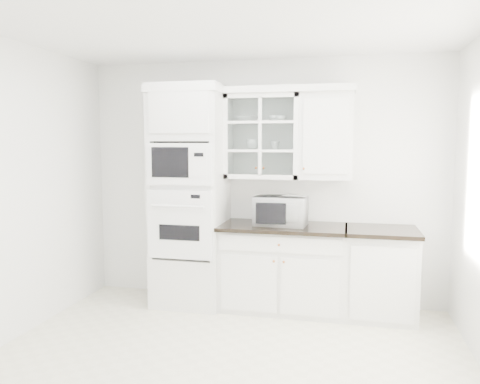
# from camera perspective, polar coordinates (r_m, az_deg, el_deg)

# --- Properties ---
(ground) EXTENTS (4.00, 3.50, 0.01)m
(ground) POSITION_cam_1_polar(r_m,az_deg,el_deg) (3.96, -2.15, -20.65)
(ground) COLOR beige
(ground) RESTS_ON ground
(room_shell) EXTENTS (4.00, 3.50, 2.70)m
(room_shell) POSITION_cam_1_polar(r_m,az_deg,el_deg) (3.96, -0.62, 5.96)
(room_shell) COLOR white
(room_shell) RESTS_ON ground
(oven_column) EXTENTS (0.76, 0.68, 2.40)m
(oven_column) POSITION_cam_1_polar(r_m,az_deg,el_deg) (5.15, -6.13, -0.52)
(oven_column) COLOR silver
(oven_column) RESTS_ON ground
(base_cabinet_run) EXTENTS (1.32, 0.67, 0.92)m
(base_cabinet_run) POSITION_cam_1_polar(r_m,az_deg,el_deg) (5.08, 5.26, -9.07)
(base_cabinet_run) COLOR silver
(base_cabinet_run) RESTS_ON ground
(extra_base_cabinet) EXTENTS (0.72, 0.67, 0.92)m
(extra_base_cabinet) POSITION_cam_1_polar(r_m,az_deg,el_deg) (5.05, 16.72, -9.39)
(extra_base_cabinet) COLOR silver
(extra_base_cabinet) RESTS_ON ground
(upper_cabinet_glass) EXTENTS (0.80, 0.33, 0.90)m
(upper_cabinet_glass) POSITION_cam_1_polar(r_m,az_deg,el_deg) (5.08, 2.81, 6.76)
(upper_cabinet_glass) COLOR silver
(upper_cabinet_glass) RESTS_ON room_shell
(upper_cabinet_solid) EXTENTS (0.55, 0.33, 0.90)m
(upper_cabinet_solid) POSITION_cam_1_polar(r_m,az_deg,el_deg) (5.01, 10.48, 6.68)
(upper_cabinet_solid) COLOR silver
(upper_cabinet_solid) RESTS_ON room_shell
(crown_molding) EXTENTS (2.14, 0.38, 0.07)m
(crown_molding) POSITION_cam_1_polar(r_m,az_deg,el_deg) (5.11, 1.60, 12.21)
(crown_molding) COLOR white
(crown_molding) RESTS_ON room_shell
(countertop_microwave) EXTENTS (0.56, 0.48, 0.31)m
(countertop_microwave) POSITION_cam_1_polar(r_m,az_deg,el_deg) (4.95, 5.04, -2.25)
(countertop_microwave) COLOR white
(countertop_microwave) RESTS_ON base_cabinet_run
(bowl_a) EXTENTS (0.29, 0.29, 0.06)m
(bowl_a) POSITION_cam_1_polar(r_m,az_deg,el_deg) (5.11, 0.85, 8.88)
(bowl_a) COLOR white
(bowl_a) RESTS_ON upper_cabinet_glass
(bowl_b) EXTENTS (0.21, 0.21, 0.06)m
(bowl_b) POSITION_cam_1_polar(r_m,az_deg,el_deg) (5.05, 4.57, 8.91)
(bowl_b) COLOR white
(bowl_b) RESTS_ON upper_cabinet_glass
(cup_a) EXTENTS (0.16, 0.16, 0.11)m
(cup_a) POSITION_cam_1_polar(r_m,az_deg,el_deg) (5.08, 1.54, 5.81)
(cup_a) COLOR white
(cup_a) RESTS_ON upper_cabinet_glass
(cup_b) EXTENTS (0.11, 0.11, 0.09)m
(cup_b) POSITION_cam_1_polar(r_m,az_deg,el_deg) (5.06, 4.31, 5.69)
(cup_b) COLOR white
(cup_b) RESTS_ON upper_cabinet_glass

